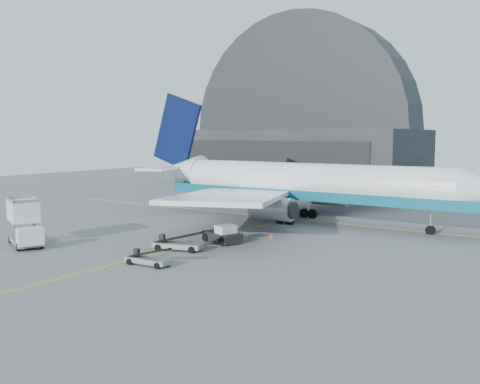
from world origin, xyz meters
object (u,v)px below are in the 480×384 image
Objects in this scene: catering_truck at (25,223)px; belt_loader_b at (148,259)px; belt_loader_a at (177,244)px; pushback_tug at (223,236)px; airliner at (297,183)px.

catering_truck is 1.55× the size of belt_loader_b.
belt_loader_a reaches higher than belt_loader_b.
belt_loader_a is at bearing 50.11° from catering_truck.
belt_loader_b is at bearing 27.50° from catering_truck.
catering_truck is at bearing -170.98° from belt_loader_a.
catering_truck reaches higher than pushback_tug.
catering_truck is 1.48× the size of pushback_tug.
airliner is 28.01m from belt_loader_b.
belt_loader_a is at bearing -85.72° from pushback_tug.
belt_loader_a is (13.79, 6.77, -1.62)m from catering_truck.
belt_loader_a is (-0.90, -21.87, -4.18)m from airliner.
pushback_tug is 5.60m from belt_loader_a.
airliner is 32.28m from catering_truck.
catering_truck is 15.71m from belt_loader_b.
catering_truck is 1.33× the size of belt_loader_a.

